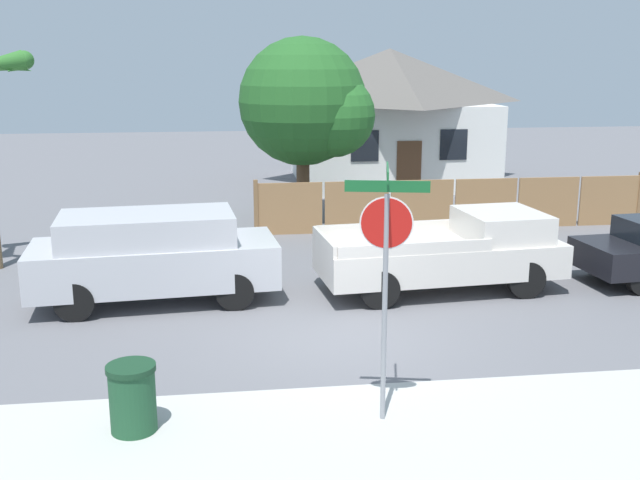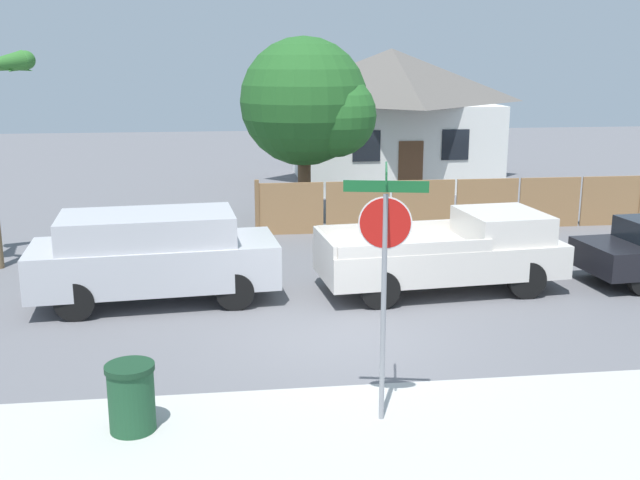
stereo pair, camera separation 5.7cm
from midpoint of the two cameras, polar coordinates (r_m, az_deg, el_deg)
The scene contains 9 objects.
ground_plane at distance 13.45m, azimuth 1.79°, elevation -7.46°, with size 80.00×80.00×0.00m, color slate.
sidewalk_strip at distance 10.23m, azimuth 5.04°, elevation -14.63°, with size 36.00×3.20×0.01m.
wooden_fence at distance 22.03m, azimuth 10.34°, elevation 2.68°, with size 11.58×0.12×1.58m.
house at distance 30.41m, azimuth 5.44°, elevation 9.57°, with size 7.80×7.55×5.25m.
oak_tree at distance 22.56m, azimuth -0.66°, elevation 10.26°, with size 3.99×3.80×5.51m.
red_suv at distance 15.50m, azimuth -12.47°, elevation -1.03°, with size 5.04×2.38×1.84m.
orange_pickup at distance 16.20m, azimuth 9.97°, elevation -0.90°, with size 5.25×2.47×1.66m.
stop_sign at distance 9.81m, azimuth 5.12°, elevation -0.74°, with size 1.08×0.97×3.50m.
trash_bin at distance 10.42m, azimuth -14.02°, elevation -11.55°, with size 0.65×0.65×0.94m.
Camera 2 is at (-1.96, -12.40, 4.83)m, focal length 42.00 mm.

